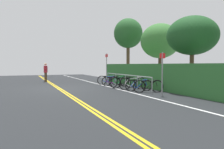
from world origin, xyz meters
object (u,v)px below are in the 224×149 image
at_px(bicycle_6, 148,86).
at_px(pedestrian, 46,71).
at_px(tree_mid, 160,41).
at_px(sign_post_far, 162,69).
at_px(sign_post_near, 107,65).
at_px(bicycle_2, 119,81).
at_px(bicycle_5, 139,85).
at_px(tree_far_right, 192,36).
at_px(tree_near_left, 128,34).
at_px(bike_rack, 125,78).
at_px(bicycle_4, 133,83).
at_px(bicycle_3, 123,82).
at_px(bicycle_1, 114,81).
at_px(bicycle_0, 109,80).

relative_size(bicycle_6, pedestrian, 0.99).
bearing_deg(tree_mid, sign_post_far, -35.10).
height_order(sign_post_near, tree_mid, tree_mid).
xyz_separation_m(bicycle_2, bicycle_5, (2.49, 0.07, -0.04)).
height_order(sign_post_near, tree_far_right, tree_far_right).
bearing_deg(bicycle_2, pedestrian, -145.85).
distance_m(sign_post_far, tree_near_left, 9.99).
relative_size(bike_rack, tree_near_left, 1.06).
xyz_separation_m(bicycle_2, tree_near_left, (-4.44, 3.00, 3.97)).
bearing_deg(bicycle_2, bike_rack, 5.01).
bearing_deg(bicycle_5, tree_mid, 130.68).
bearing_deg(tree_mid, tree_far_right, -16.12).
bearing_deg(bicycle_4, sign_post_far, -0.83).
xyz_separation_m(bicycle_6, sign_post_far, (1.38, -0.13, 0.93)).
distance_m(bicycle_2, bicycle_5, 2.49).
height_order(tree_near_left, tree_mid, tree_near_left).
relative_size(bicycle_3, tree_far_right, 0.44).
bearing_deg(tree_mid, bike_rack, -67.17).
relative_size(bicycle_5, tree_far_right, 0.39).
xyz_separation_m(bicycle_1, bicycle_4, (2.49, 0.18, 0.04)).
bearing_deg(bike_rack, bicycle_1, -175.56).
relative_size(tree_near_left, tree_far_right, 1.39).
xyz_separation_m(bicycle_2, bicycle_3, (0.76, -0.08, -0.00)).
xyz_separation_m(bicycle_4, bicycle_6, (1.53, 0.09, -0.03)).
distance_m(bicycle_2, pedestrian, 7.41).
height_order(bicycle_5, sign_post_far, sign_post_far).
bearing_deg(bicycle_5, tree_near_left, 157.10).
xyz_separation_m(bike_rack, bicycle_1, (-1.61, -0.12, -0.31)).
distance_m(pedestrian, tree_mid, 9.93).
xyz_separation_m(bicycle_6, sign_post_near, (-6.19, 0.05, 1.10)).
xyz_separation_m(sign_post_near, tree_near_left, (-1.49, 2.73, 2.89)).
relative_size(bicycle_0, bicycle_1, 1.01).
xyz_separation_m(bicycle_3, sign_post_far, (3.86, 0.16, 0.91)).
bearing_deg(tree_far_right, bicycle_4, -133.74).
distance_m(bicycle_0, bicycle_1, 0.93).
distance_m(bicycle_3, sign_post_near, 3.88).
height_order(bicycle_1, bicycle_2, bicycle_2).
relative_size(bicycle_1, bicycle_2, 0.97).
xyz_separation_m(bicycle_0, bicycle_6, (4.96, 0.28, -0.00)).
xyz_separation_m(sign_post_near, tree_far_right, (6.93, 2.25, 1.62)).
xyz_separation_m(bike_rack, bicycle_6, (2.42, 0.15, -0.30)).
xyz_separation_m(bike_rack, bicycle_3, (-0.05, -0.15, -0.28)).
height_order(bicycle_3, bicycle_6, bicycle_3).
xyz_separation_m(bicycle_4, sign_post_far, (2.92, -0.04, 0.90)).
bearing_deg(pedestrian, bicycle_4, 28.69).
relative_size(bicycle_5, sign_post_far, 0.77).
distance_m(pedestrian, tree_far_right, 12.27).
bearing_deg(tree_far_right, bike_rack, -142.38).
relative_size(bicycle_0, bicycle_3, 0.91).
relative_size(bicycle_0, bicycle_6, 1.02).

